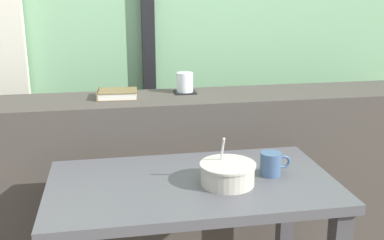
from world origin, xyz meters
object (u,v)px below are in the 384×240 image
Objects in this scene: breakfast_table at (192,216)px; juice_glass at (185,83)px; closed_book at (117,94)px; soup_bowl at (228,174)px; ceramic_mug at (271,164)px; coaster_square at (185,92)px.

breakfast_table is 0.73m from juice_glass.
soup_bowl is (0.35, -0.64, -0.15)m from closed_book.
juice_glass is at bearing 108.53° from ceramic_mug.
soup_bowl is (0.04, -0.68, -0.14)m from coaster_square.
closed_book is 0.74m from soup_bowl.
juice_glass reaches higher than coaster_square.
soup_bowl is 1.72× the size of ceramic_mug.
juice_glass is 0.69m from ceramic_mug.
juice_glass is at bearing 92.98° from soup_bowl.
ceramic_mug is (0.21, -0.63, -0.18)m from juice_glass.
soup_bowl is at bearing -60.88° from closed_book.
juice_glass is at bearing 82.76° from breakfast_table.
breakfast_table is 5.41× the size of closed_book.
soup_bowl is at bearing -87.02° from coaster_square.
breakfast_table is at bearing 158.06° from soup_bowl.
soup_bowl is 0.18m from ceramic_mug.
soup_bowl is at bearing -87.02° from juice_glass.
juice_glass is at bearing 0.00° from coaster_square.
breakfast_table is at bearing -97.24° from coaster_square.
coaster_square is at bearing 82.76° from breakfast_table.
soup_bowl reaches higher than breakfast_table.
breakfast_table is 0.71m from closed_book.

